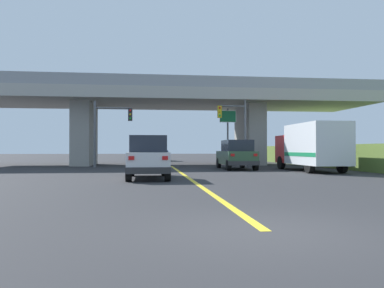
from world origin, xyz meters
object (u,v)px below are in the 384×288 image
(traffic_signal_farside, at_px, (108,125))
(highway_sign, at_px, (228,124))
(box_truck, at_px, (311,146))
(traffic_signal_nearside, at_px, (236,124))
(suv_lead, at_px, (148,157))
(suv_crossing, at_px, (236,155))
(sedan_oncoming, at_px, (159,152))

(traffic_signal_farside, distance_m, highway_sign, 9.70)
(box_truck, distance_m, highway_sign, 8.96)
(box_truck, relative_size, traffic_signal_nearside, 1.26)
(suv_lead, distance_m, highway_sign, 14.58)
(suv_crossing, distance_m, box_truck, 5.10)
(box_truck, distance_m, traffic_signal_farside, 14.78)
(suv_crossing, bearing_deg, traffic_signal_nearside, 77.31)
(sedan_oncoming, bearing_deg, traffic_signal_nearside, -69.64)
(traffic_signal_farside, bearing_deg, traffic_signal_nearside, 3.77)
(highway_sign, bearing_deg, suv_crossing, -95.52)
(highway_sign, bearing_deg, sedan_oncoming, 109.90)
(sedan_oncoming, xyz_separation_m, traffic_signal_nearside, (5.69, -15.33, 2.44))
(box_truck, xyz_separation_m, traffic_signal_farside, (-13.24, 6.36, 1.68))
(suv_crossing, bearing_deg, sedan_oncoming, 104.16)
(sedan_oncoming, xyz_separation_m, highway_sign, (5.21, -14.40, 2.43))
(suv_lead, height_order, traffic_signal_farside, traffic_signal_farside)
(sedan_oncoming, distance_m, traffic_signal_nearside, 16.54)
(box_truck, height_order, traffic_signal_nearside, traffic_signal_nearside)
(sedan_oncoming, bearing_deg, box_truck, -68.32)
(suv_lead, relative_size, suv_crossing, 1.00)
(suv_crossing, relative_size, traffic_signal_nearside, 0.87)
(sedan_oncoming, relative_size, highway_sign, 0.92)
(suv_crossing, distance_m, traffic_signal_nearside, 4.89)
(suv_lead, bearing_deg, traffic_signal_nearside, 59.03)
(suv_lead, relative_size, highway_sign, 0.99)
(traffic_signal_nearside, distance_m, highway_sign, 1.05)
(traffic_signal_farside, bearing_deg, suv_lead, -75.21)
(box_truck, height_order, sedan_oncoming, box_truck)
(box_truck, bearing_deg, traffic_signal_farside, 154.35)
(suv_crossing, xyz_separation_m, sedan_oncoming, (-4.72, 19.46, -0.00))
(box_truck, bearing_deg, traffic_signal_nearside, 114.49)
(suv_crossing, height_order, traffic_signal_nearside, traffic_signal_nearside)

